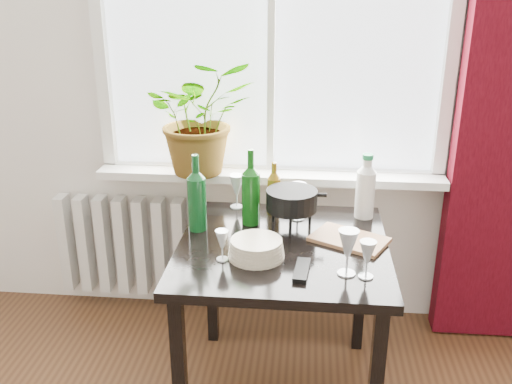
# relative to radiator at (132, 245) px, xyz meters

# --- Properties ---
(window) EXTENTS (1.72, 0.08, 1.62)m
(window) POSITION_rel_radiator_xyz_m (0.75, 0.04, 1.22)
(window) COLOR white
(window) RESTS_ON ground
(windowsill) EXTENTS (1.72, 0.20, 0.04)m
(windowsill) POSITION_rel_radiator_xyz_m (0.75, -0.03, 0.44)
(windowsill) COLOR white
(windowsill) RESTS_ON ground
(radiator) EXTENTS (0.80, 0.10, 0.55)m
(radiator) POSITION_rel_radiator_xyz_m (0.00, 0.00, 0.00)
(radiator) COLOR silver
(radiator) RESTS_ON ground
(table) EXTENTS (0.85, 0.85, 0.74)m
(table) POSITION_rel_radiator_xyz_m (0.85, -0.63, 0.27)
(table) COLOR black
(table) RESTS_ON ground
(potted_plant) EXTENTS (0.62, 0.58, 0.56)m
(potted_plant) POSITION_rel_radiator_xyz_m (0.42, -0.08, 0.74)
(potted_plant) COLOR #1D7020
(potted_plant) RESTS_ON windowsill
(wine_bottle_left) EXTENTS (0.09, 0.09, 0.34)m
(wine_bottle_left) POSITION_rel_radiator_xyz_m (0.48, -0.52, 0.53)
(wine_bottle_left) COLOR #0C4019
(wine_bottle_left) RESTS_ON table
(wine_bottle_right) EXTENTS (0.09, 0.09, 0.34)m
(wine_bottle_right) POSITION_rel_radiator_xyz_m (0.70, -0.43, 0.53)
(wine_bottle_right) COLOR #0E4910
(wine_bottle_right) RESTS_ON table
(bottle_amber) EXTENTS (0.08, 0.08, 0.25)m
(bottle_amber) POSITION_rel_radiator_xyz_m (0.79, -0.31, 0.48)
(bottle_amber) COLOR brown
(bottle_amber) RESTS_ON table
(cleaning_bottle) EXTENTS (0.10, 0.10, 0.30)m
(cleaning_bottle) POSITION_rel_radiator_xyz_m (1.20, -0.32, 0.51)
(cleaning_bottle) COLOR white
(cleaning_bottle) RESTS_ON table
(wineglass_front_right) EXTENTS (0.09, 0.09, 0.18)m
(wineglass_front_right) POSITION_rel_radiator_xyz_m (1.09, -0.85, 0.45)
(wineglass_front_right) COLOR silver
(wineglass_front_right) RESTS_ON table
(wineglass_far_right) EXTENTS (0.06, 0.06, 0.15)m
(wineglass_far_right) POSITION_rel_radiator_xyz_m (1.16, -0.87, 0.43)
(wineglass_far_right) COLOR #B3BAC1
(wineglass_far_right) RESTS_ON table
(wineglass_back_center) EXTENTS (0.08, 0.08, 0.17)m
(wineglass_back_center) POSITION_rel_radiator_xyz_m (0.90, -0.37, 0.45)
(wineglass_back_center) COLOR silver
(wineglass_back_center) RESTS_ON table
(wineglass_back_left) EXTENTS (0.08, 0.08, 0.16)m
(wineglass_back_left) POSITION_rel_radiator_xyz_m (0.61, -0.26, 0.44)
(wineglass_back_left) COLOR silver
(wineglass_back_left) RESTS_ON table
(wineglass_front_left) EXTENTS (0.07, 0.07, 0.13)m
(wineglass_front_left) POSITION_rel_radiator_xyz_m (0.63, -0.79, 0.42)
(wineglass_front_left) COLOR silver
(wineglass_front_left) RESTS_ON table
(plate_stack) EXTENTS (0.22, 0.22, 0.07)m
(plate_stack) POSITION_rel_radiator_xyz_m (0.75, -0.75, 0.40)
(plate_stack) COLOR beige
(plate_stack) RESTS_ON table
(fondue_pot) EXTENTS (0.30, 0.28, 0.17)m
(fondue_pot) POSITION_rel_radiator_xyz_m (0.88, -0.46, 0.45)
(fondue_pot) COLOR black
(fondue_pot) RESTS_ON table
(tv_remote) EXTENTS (0.07, 0.17, 0.02)m
(tv_remote) POSITION_rel_radiator_xyz_m (0.93, -0.86, 0.37)
(tv_remote) COLOR black
(tv_remote) RESTS_ON table
(cutting_board) EXTENTS (0.35, 0.31, 0.02)m
(cutting_board) POSITION_rel_radiator_xyz_m (1.12, -0.58, 0.37)
(cutting_board) COLOR #AD784E
(cutting_board) RESTS_ON table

